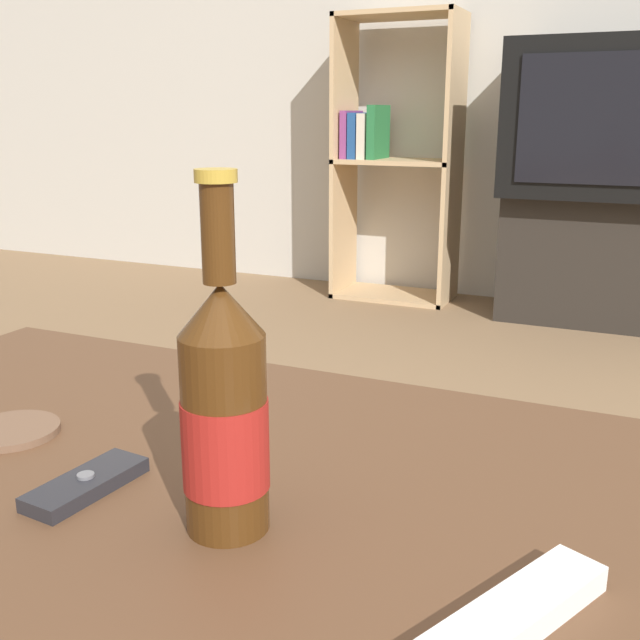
% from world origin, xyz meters
% --- Properties ---
extents(coffee_table, '(1.03, 0.81, 0.50)m').
position_xyz_m(coffee_table, '(0.00, 0.00, 0.43)').
color(coffee_table, brown).
rests_on(coffee_table, ground_plane).
extents(tv_stand, '(0.83, 0.38, 0.52)m').
position_xyz_m(tv_stand, '(0.24, 2.76, 0.26)').
color(tv_stand, '#28231E').
rests_on(tv_stand, ground_plane).
extents(television, '(0.85, 0.54, 0.60)m').
position_xyz_m(television, '(0.24, 2.76, 0.82)').
color(television, black).
rests_on(television, tv_stand).
extents(bookshelf, '(0.54, 0.30, 1.26)m').
position_xyz_m(bookshelf, '(-0.72, 2.81, 0.65)').
color(bookshelf, tan).
rests_on(bookshelf, ground_plane).
extents(beer_bottle, '(0.07, 0.07, 0.30)m').
position_xyz_m(beer_bottle, '(0.11, 0.01, 0.60)').
color(beer_bottle, '#47280F').
rests_on(beer_bottle, coffee_table).
extents(cell_phone, '(0.06, 0.12, 0.02)m').
position_xyz_m(cell_phone, '(-0.05, 0.01, 0.51)').
color(cell_phone, '#232328').
rests_on(cell_phone, coffee_table).
extents(remote_control, '(0.12, 0.19, 0.02)m').
position_xyz_m(remote_control, '(0.35, -0.03, 0.51)').
color(remote_control, white).
rests_on(remote_control, coffee_table).
extents(coaster, '(0.10, 0.10, 0.01)m').
position_xyz_m(coaster, '(-0.21, 0.08, 0.50)').
color(coaster, brown).
rests_on(coaster, coffee_table).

